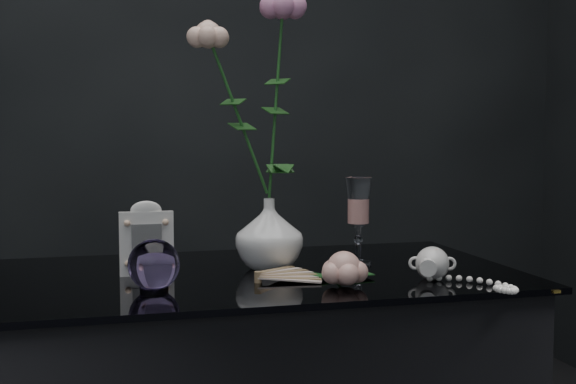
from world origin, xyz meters
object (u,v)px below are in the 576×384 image
object	(u,v)px
vase	(269,234)
pearl_jar	(432,262)
loose_rose	(344,269)
picture_frame	(146,238)
wine_glass	(358,221)
paperweight	(154,265)

from	to	relation	value
vase	pearl_jar	size ratio (longest dim) A/B	0.62
vase	loose_rose	distance (m)	0.23
picture_frame	loose_rose	world-z (taller)	picture_frame
vase	wine_glass	distance (m)	0.19
picture_frame	pearl_jar	xyz separation A→B (m)	(0.51, -0.18, -0.04)
picture_frame	pearl_jar	size ratio (longest dim) A/B	0.63
vase	loose_rose	size ratio (longest dim) A/B	0.76
wine_glass	paperweight	xyz separation A→B (m)	(-0.43, -0.15, -0.04)
vase	paperweight	size ratio (longest dim) A/B	1.55
vase	paperweight	bearing A→B (deg)	-148.53
paperweight	pearl_jar	size ratio (longest dim) A/B	0.40
vase	wine_glass	world-z (taller)	wine_glass
vase	pearl_jar	distance (m)	0.33
vase	wine_glass	size ratio (longest dim) A/B	0.78
wine_glass	loose_rose	distance (m)	0.24
vase	pearl_jar	world-z (taller)	vase
picture_frame	loose_rose	bearing A→B (deg)	-29.15
paperweight	loose_rose	xyz separation A→B (m)	(0.33, -0.05, -0.01)
wine_glass	loose_rose	size ratio (longest dim) A/B	0.97
paperweight	pearl_jar	distance (m)	0.51
wine_glass	picture_frame	distance (m)	0.43
picture_frame	paperweight	bearing A→B (deg)	-88.39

